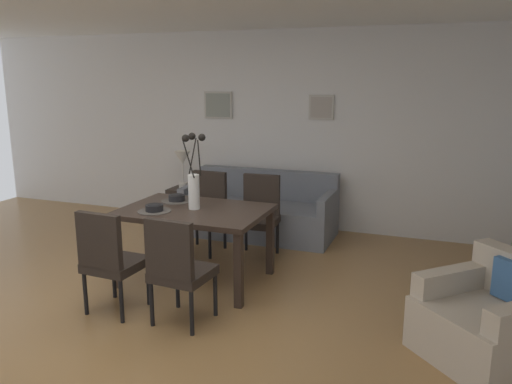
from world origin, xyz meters
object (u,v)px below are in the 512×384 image
(dining_chair_near_right, at_px, (206,207))
(armchair, at_px, (491,321))
(bowl_near_right, at_px, (177,197))
(table_lamp, at_px, (183,161))
(centerpiece_vase, at_px, (194,180))
(framed_picture_left, at_px, (218,105))
(dining_chair_far_left, at_px, (178,266))
(dining_chair_far_right, at_px, (259,212))
(side_table, at_px, (184,207))
(dining_chair_near_left, at_px, (109,257))
(bowl_near_left, at_px, (154,207))
(dining_table, at_px, (195,217))
(sofa, at_px, (260,213))
(framed_picture_center, at_px, (321,107))

(dining_chair_near_right, xyz_separation_m, armchair, (2.97, -1.45, -0.23))
(bowl_near_right, relative_size, table_lamp, 0.33)
(centerpiece_vase, distance_m, table_lamp, 2.00)
(framed_picture_left, bearing_deg, bowl_near_right, -78.16)
(dining_chair_far_left, distance_m, dining_chair_far_right, 1.82)
(side_table, bearing_deg, dining_chair_near_right, -47.99)
(dining_chair_near_left, relative_size, dining_chair_near_right, 1.00)
(dining_chair_near_right, height_order, armchair, dining_chair_near_right)
(dining_chair_near_right, relative_size, side_table, 1.77)
(bowl_near_left, relative_size, framed_picture_left, 0.41)
(dining_chair_near_left, relative_size, bowl_near_left, 5.41)
(dining_chair_near_left, relative_size, framed_picture_left, 2.24)
(dining_table, bearing_deg, side_table, 121.65)
(dining_chair_far_right, xyz_separation_m, table_lamp, (-1.38, 0.78, 0.38))
(dining_chair_near_left, height_order, dining_chair_far_right, same)
(sofa, distance_m, framed_picture_left, 1.63)
(dining_chair_near_right, height_order, dining_chair_far_right, same)
(dining_chair_near_left, xyz_separation_m, dining_chair_far_right, (0.68, 1.83, 0.00))
(sofa, xyz_separation_m, framed_picture_left, (-0.80, 0.48, 1.34))
(table_lamp, bearing_deg, dining_chair_near_right, -47.99)
(table_lamp, height_order, framed_picture_left, framed_picture_left)
(armchair, bearing_deg, side_table, 148.60)
(centerpiece_vase, distance_m, framed_picture_center, 2.36)
(bowl_near_right, relative_size, side_table, 0.33)
(dining_table, distance_m, table_lamp, 2.01)
(dining_table, xyz_separation_m, bowl_near_right, (-0.32, 0.22, 0.13))
(dining_chair_near_right, distance_m, framed_picture_left, 1.74)
(dining_chair_far_left, bearing_deg, side_table, 117.51)
(dining_table, xyz_separation_m, bowl_near_left, (-0.32, -0.22, 0.13))
(centerpiece_vase, relative_size, sofa, 0.39)
(dining_chair_near_right, relative_size, framed_picture_left, 2.24)
(centerpiece_vase, relative_size, table_lamp, 1.44)
(framed_picture_left, bearing_deg, centerpiece_vase, -71.50)
(dining_chair_far_left, bearing_deg, bowl_near_left, 132.41)
(sofa, bearing_deg, dining_table, -92.48)
(dining_chair_near_right, distance_m, dining_chair_far_left, 1.89)
(dining_chair_near_left, bearing_deg, dining_chair_far_right, 69.78)
(centerpiece_vase, bearing_deg, side_table, 121.69)
(centerpiece_vase, bearing_deg, sofa, 87.55)
(dining_chair_far_right, bearing_deg, framed_picture_center, 72.70)
(dining_chair_near_right, xyz_separation_m, dining_chair_far_right, (0.65, 0.03, 0.00))
(dining_chair_near_left, relative_size, armchair, 0.81)
(dining_chair_near_right, bearing_deg, dining_chair_far_left, -70.79)
(dining_table, relative_size, framed_picture_center, 4.31)
(dining_chair_far_left, xyz_separation_m, armchair, (2.35, 0.33, -0.23))
(bowl_near_right, height_order, table_lamp, table_lamp)
(table_lamp, xyz_separation_m, armchair, (3.70, -2.26, -0.61))
(framed_picture_left, bearing_deg, dining_chair_far_left, -71.44)
(dining_table, relative_size, sofa, 0.74)
(centerpiece_vase, bearing_deg, table_lamp, 121.69)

